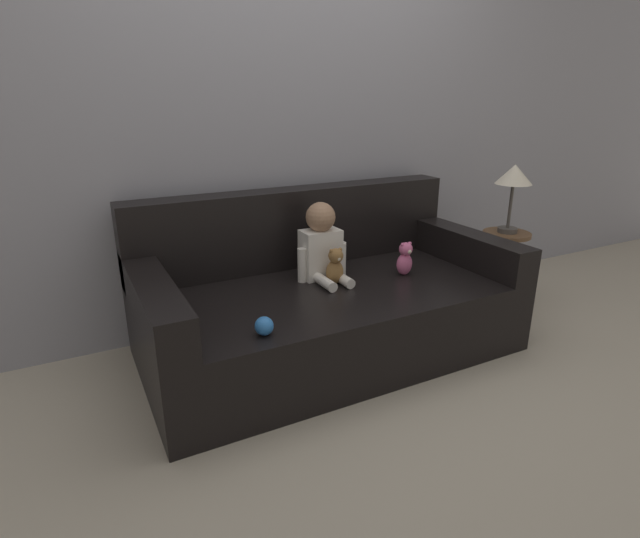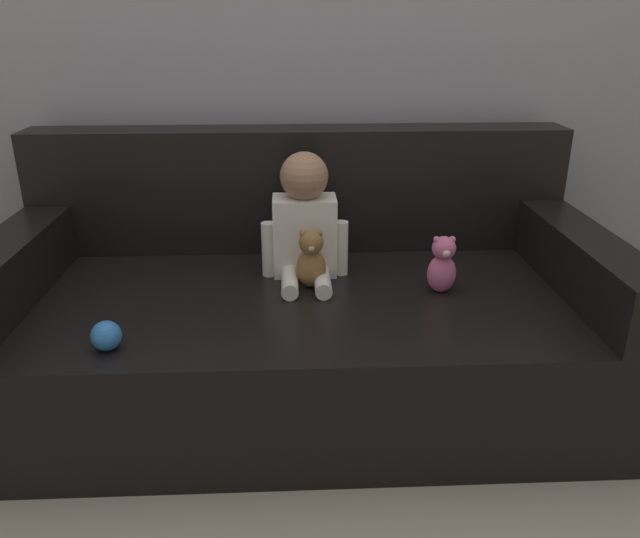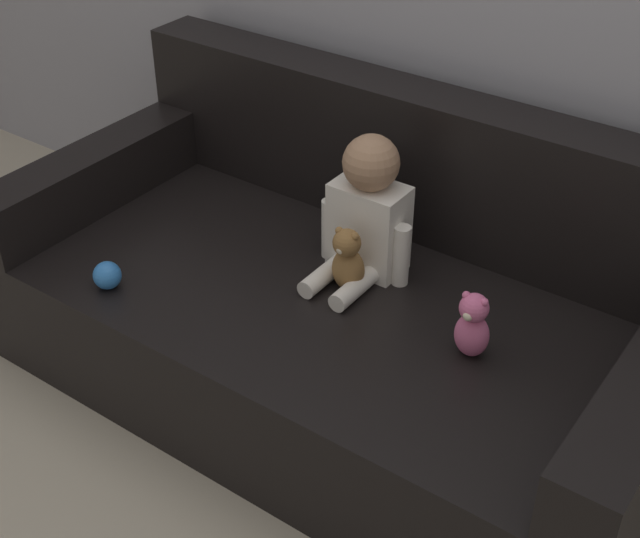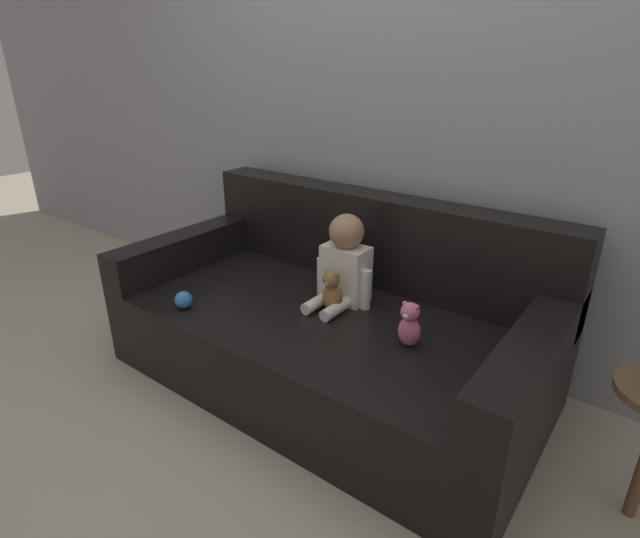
% 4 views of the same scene
% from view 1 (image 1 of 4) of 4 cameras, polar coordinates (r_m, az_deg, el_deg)
% --- Properties ---
extents(ground_plane, '(12.00, 12.00, 0.00)m').
position_cam_1_polar(ground_plane, '(2.77, 1.09, -9.23)').
color(ground_plane, '#B7AD99').
extents(wall_back, '(8.00, 0.05, 2.60)m').
position_cam_1_polar(wall_back, '(2.96, -4.49, 18.76)').
color(wall_back, '#93939E').
rests_on(wall_back, ground_plane).
extents(couch, '(1.94, 1.00, 0.83)m').
position_cam_1_polar(couch, '(2.71, 0.45, -3.49)').
color(couch, black).
rests_on(couch, ground_plane).
extents(person_baby, '(0.29, 0.32, 0.41)m').
position_cam_1_polar(person_baby, '(2.67, 0.19, 2.72)').
color(person_baby, white).
rests_on(person_baby, couch).
extents(teddy_bear_brown, '(0.10, 0.09, 0.20)m').
position_cam_1_polar(teddy_bear_brown, '(2.60, 1.72, 0.32)').
color(teddy_bear_brown, olive).
rests_on(teddy_bear_brown, couch).
extents(plush_toy_side, '(0.09, 0.09, 0.19)m').
position_cam_1_polar(plush_toy_side, '(2.78, 9.68, 1.16)').
color(plush_toy_side, '#DB6699').
rests_on(plush_toy_side, couch).
extents(toy_ball, '(0.08, 0.08, 0.08)m').
position_cam_1_polar(toy_ball, '(2.09, -6.40, -6.49)').
color(toy_ball, '#337FDB').
rests_on(toy_ball, couch).
extents(side_table, '(0.29, 0.29, 0.93)m').
position_cam_1_polar(side_table, '(3.32, 21.00, 7.34)').
color(side_table, brown).
rests_on(side_table, ground_plane).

